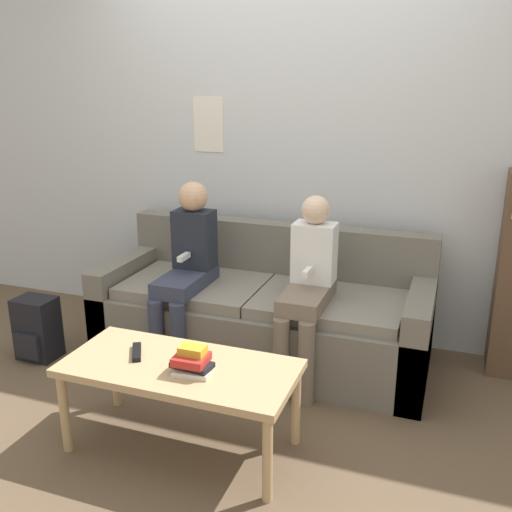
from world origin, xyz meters
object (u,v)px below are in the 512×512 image
at_px(couch, 263,314).
at_px(backpack, 37,329).
at_px(person_right, 308,283).
at_px(tv_remote, 137,352).
at_px(coffee_table, 180,374).
at_px(person_left, 187,264).

bearing_deg(couch, backpack, -158.58).
bearing_deg(backpack, couch, 21.42).
distance_m(person_right, tv_remote, 1.03).
xyz_separation_m(couch, coffee_table, (-0.05, -1.03, 0.11)).
bearing_deg(person_left, couch, 23.20).
distance_m(couch, backpack, 1.41).
bearing_deg(tv_remote, couch, 43.90).
bearing_deg(tv_remote, person_left, 69.51).
distance_m(couch, coffee_table, 1.04).
distance_m(person_left, person_right, 0.76).
relative_size(coffee_table, backpack, 2.73).
relative_size(coffee_table, person_right, 1.01).
bearing_deg(backpack, coffee_table, -22.18).
bearing_deg(couch, coffee_table, -92.66).
distance_m(coffee_table, person_left, 0.96).
height_order(person_left, backpack, person_left).
height_order(coffee_table, backpack, coffee_table).
bearing_deg(tv_remote, coffee_table, -35.95).
height_order(couch, person_right, person_right).
height_order(person_left, tv_remote, person_left).
xyz_separation_m(person_left, backpack, (-0.89, -0.33, -0.42)).
bearing_deg(backpack, tv_remote, -25.59).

